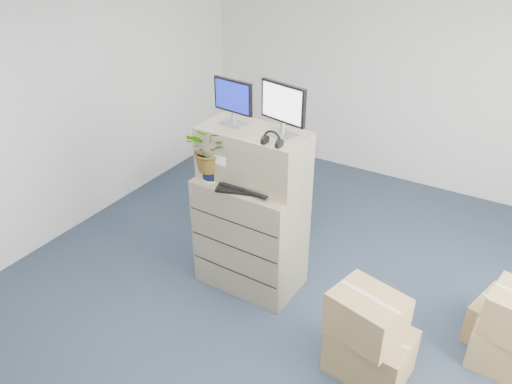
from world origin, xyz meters
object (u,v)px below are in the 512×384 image
(water_bottle, at_px, (257,166))
(office_chair, at_px, (265,190))
(monitor_right, at_px, (283,107))
(potted_plant, at_px, (211,155))
(monitor_left, at_px, (233,100))
(filing_cabinet_lower, at_px, (251,234))
(keyboard, at_px, (248,188))

(water_bottle, relative_size, office_chair, 0.35)
(monitor_right, height_order, potted_plant, monitor_right)
(monitor_left, height_order, office_chair, monitor_left)
(monitor_left, height_order, monitor_right, monitor_right)
(filing_cabinet_lower, height_order, office_chair, filing_cabinet_lower)
(monitor_right, bearing_deg, water_bottle, -163.39)
(monitor_left, bearing_deg, monitor_right, 6.42)
(water_bottle, bearing_deg, keyboard, -85.49)
(office_chair, bearing_deg, monitor_left, 74.11)
(monitor_right, bearing_deg, keyboard, -123.03)
(water_bottle, distance_m, office_chair, 1.43)
(water_bottle, height_order, office_chair, water_bottle)
(monitor_left, relative_size, monitor_right, 0.90)
(monitor_left, xyz_separation_m, potted_plant, (-0.11, -0.22, -0.48))
(water_bottle, bearing_deg, filing_cabinet_lower, -121.76)
(keyboard, relative_size, potted_plant, 1.14)
(water_bottle, xyz_separation_m, potted_plant, (-0.38, -0.20, 0.10))
(office_chair, bearing_deg, potted_plant, 66.47)
(monitor_left, distance_m, water_bottle, 0.64)
(potted_plant, bearing_deg, office_chair, 95.51)
(office_chair, bearing_deg, filing_cabinet_lower, 84.16)
(filing_cabinet_lower, xyz_separation_m, monitor_right, (0.28, 0.08, 1.34))
(keyboard, xyz_separation_m, potted_plant, (-0.40, 0.00, 0.23))
(monitor_right, xyz_separation_m, office_chair, (-0.74, 1.00, -1.50))
(monitor_right, distance_m, keyboard, 0.80)
(filing_cabinet_lower, distance_m, potted_plant, 0.91)
(monitor_right, bearing_deg, monitor_left, -167.46)
(potted_plant, bearing_deg, monitor_left, 62.48)
(monitor_left, xyz_separation_m, office_chair, (-0.23, 0.99, -1.47))
(potted_plant, bearing_deg, water_bottle, 27.34)
(water_bottle, bearing_deg, office_chair, 116.28)
(water_bottle, height_order, potted_plant, potted_plant)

